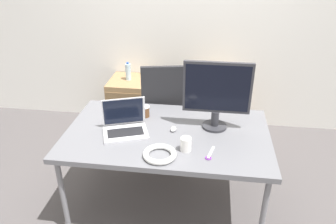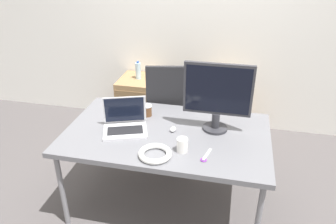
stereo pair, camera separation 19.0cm
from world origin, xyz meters
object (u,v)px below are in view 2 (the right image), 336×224
monitor (218,95)px  coffee_cup_brown (147,110)px  cabinet_left (140,103)px  water_bottle (138,71)px  laptop_center (125,124)px  office_chair (170,122)px  cable_coil (155,154)px  cabinet_right (224,111)px  mouse (173,129)px  coffee_cup_white (182,145)px

monitor → coffee_cup_brown: monitor is taller
cabinet_left → water_bottle: water_bottle is taller
water_bottle → coffee_cup_brown: 1.10m
laptop_center → coffee_cup_brown: 0.28m
office_chair → cable_coil: size_ratio=4.53×
cabinet_right → cable_coil: size_ratio=2.65×
water_bottle → cable_coil: 1.70m
coffee_cup_brown → cabinet_left: bearing=111.3°
office_chair → water_bottle: 0.78m
office_chair → laptop_center: 0.88m
office_chair → coffee_cup_brown: (-0.09, -0.51, 0.38)m
office_chair → monitor: (0.49, -0.61, 0.62)m
laptop_center → mouse: 0.37m
mouse → cable_coil: bearing=-98.2°
water_bottle → cable_coil: water_bottle is taller
cabinet_left → cable_coil: bearing=-68.8°
cabinet_right → cabinet_left: bearing=180.0°
cabinet_left → monitor: bearing=-48.9°
mouse → coffee_cup_white: bearing=-64.9°
water_bottle → coffee_cup_brown: water_bottle is taller
laptop_center → cable_coil: (0.32, -0.29, -0.03)m
monitor → water_bottle: bearing=131.0°
cabinet_right → monitor: (-0.02, -1.13, 0.70)m
coffee_cup_brown → monitor: bearing=-10.2°
coffee_cup_white → coffee_cup_brown: coffee_cup_white is taller
monitor → cable_coil: bearing=-129.1°
laptop_center → coffee_cup_white: (0.49, -0.20, -0.00)m
coffee_cup_brown → water_bottle: bearing=111.3°
water_bottle → mouse: bearing=-61.6°
office_chair → laptop_center: size_ratio=2.66×
coffee_cup_brown → mouse: bearing=-37.5°
office_chair → cabinet_right: 0.73m
monitor → cable_coil: (-0.37, -0.45, -0.27)m
coffee_cup_brown → coffee_cup_white: bearing=-50.0°
monitor → coffee_cup_brown: size_ratio=5.77×
mouse → laptop_center: bearing=-170.7°
water_bottle → monitor: monitor is taller
laptop_center → coffee_cup_white: 0.52m
cabinet_right → laptop_center: (-0.71, -1.28, 0.46)m
office_chair → cabinet_left: 0.71m
monitor → mouse: size_ratio=7.90×
laptop_center → coffee_cup_brown: laptop_center is taller
mouse → coffee_cup_brown: size_ratio=0.73×
water_bottle → coffee_cup_white: water_bottle is taller
water_bottle → coffee_cup_white: 1.68m
cabinet_left → mouse: (0.66, -1.22, 0.42)m
water_bottle → monitor: size_ratio=0.39×
water_bottle → laptop_center: bearing=-77.0°
office_chair → cabinet_right: bearing=45.1°
mouse → coffee_cup_white: size_ratio=0.67×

